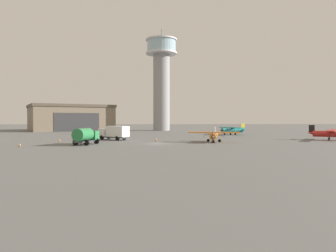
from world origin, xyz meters
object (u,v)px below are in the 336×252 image
(airplane_orange, at_px, (214,135))
(traffic_cone_mid_apron, at_px, (20,145))
(airplane_teal, at_px, (233,130))
(truck_fuel_tanker_green, at_px, (85,136))
(control_tower, at_px, (161,75))
(traffic_cone_near_left, at_px, (156,139))
(truck_box_white, at_px, (114,132))
(traffic_cone_near_right, at_px, (60,140))
(airplane_red, at_px, (330,133))

(airplane_orange, xyz_separation_m, traffic_cone_mid_apron, (-33.54, -7.50, -1.09))
(airplane_teal, relative_size, truck_fuel_tanker_green, 1.71)
(control_tower, distance_m, airplane_teal, 43.34)
(truck_fuel_tanker_green, bearing_deg, traffic_cone_near_left, -40.68)
(airplane_orange, xyz_separation_m, truck_box_white, (-20.00, 7.23, 0.28))
(airplane_orange, bearing_deg, traffic_cone_near_right, -78.77)
(truck_box_white, bearing_deg, traffic_cone_near_left, -164.58)
(airplane_orange, relative_size, traffic_cone_mid_apron, 17.33)
(airplane_red, height_order, truck_fuel_tanker_green, airplane_red)
(airplane_orange, distance_m, airplane_red, 26.04)
(airplane_teal, xyz_separation_m, airplane_red, (14.89, -22.16, 0.01))
(truck_fuel_tanker_green, bearing_deg, airplane_red, -63.68)
(control_tower, bearing_deg, traffic_cone_near_right, -110.89)
(traffic_cone_near_right, xyz_separation_m, traffic_cone_mid_apron, (-3.46, -9.78, -0.02))
(airplane_orange, relative_size, traffic_cone_near_left, 14.36)
(airplane_orange, height_order, traffic_cone_near_right, airplane_orange)
(airplane_teal, relative_size, truck_box_white, 1.51)
(traffic_cone_near_left, relative_size, traffic_cone_mid_apron, 1.21)
(control_tower, height_order, traffic_cone_mid_apron, control_tower)
(truck_fuel_tanker_green, relative_size, traffic_cone_near_right, 10.11)
(truck_fuel_tanker_green, bearing_deg, airplane_teal, -31.81)
(control_tower, xyz_separation_m, airplane_teal, (18.95, -33.52, -19.91))
(airplane_red, relative_size, truck_box_white, 1.38)
(traffic_cone_near_right, bearing_deg, truck_fuel_tanker_green, -46.55)
(control_tower, xyz_separation_m, airplane_orange, (8.12, -59.80, -20.02))
(traffic_cone_near_left, bearing_deg, truck_box_white, 157.65)
(airplane_teal, bearing_deg, truck_fuel_tanker_green, 23.03)
(airplane_teal, distance_m, truck_fuel_tanker_green, 46.22)
(airplane_orange, height_order, truck_fuel_tanker_green, airplane_orange)
(traffic_cone_near_right, height_order, traffic_cone_mid_apron, traffic_cone_near_right)
(traffic_cone_mid_apron, bearing_deg, airplane_teal, 37.29)
(airplane_teal, distance_m, traffic_cone_near_left, 31.58)
(truck_box_white, xyz_separation_m, truck_fuel_tanker_green, (-3.61, -11.78, -0.05))
(traffic_cone_near_left, relative_size, traffic_cone_near_right, 1.13)
(traffic_cone_near_right, bearing_deg, traffic_cone_near_left, 3.90)
(truck_box_white, relative_size, truck_fuel_tanker_green, 1.13)
(traffic_cone_mid_apron, bearing_deg, truck_fuel_tanker_green, 16.58)
(truck_fuel_tanker_green, height_order, traffic_cone_near_left, truck_fuel_tanker_green)
(airplane_red, distance_m, truck_box_white, 45.82)
(airplane_red, bearing_deg, truck_fuel_tanker_green, -134.90)
(control_tower, relative_size, airplane_teal, 3.70)
(traffic_cone_near_left, xyz_separation_m, traffic_cone_near_right, (-18.98, -1.30, -0.04))
(control_tower, relative_size, traffic_cone_mid_apron, 68.55)
(airplane_orange, xyz_separation_m, truck_fuel_tanker_green, (-23.61, -4.54, 0.23))
(control_tower, height_order, truck_box_white, control_tower)
(traffic_cone_near_left, height_order, traffic_cone_mid_apron, traffic_cone_near_left)
(airplane_orange, bearing_deg, truck_box_white, -94.32)
(truck_box_white, bearing_deg, control_tower, -64.97)
(airplane_teal, bearing_deg, airplane_orange, 48.81)
(truck_fuel_tanker_green, bearing_deg, traffic_cone_mid_apron, 122.93)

